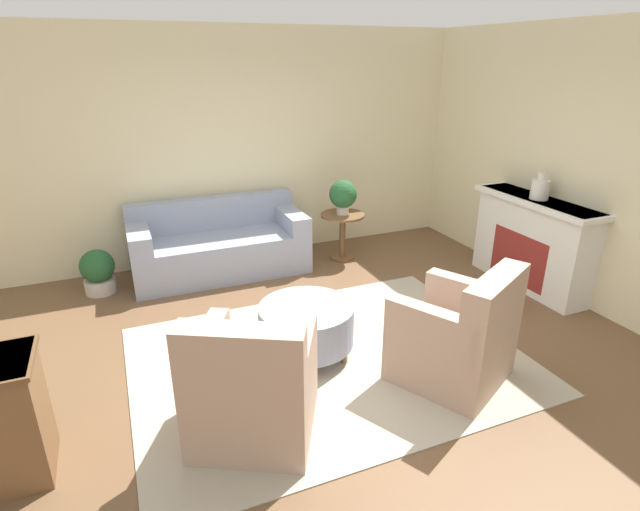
# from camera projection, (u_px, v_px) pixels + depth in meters

# --- Properties ---
(ground_plane) EXTENTS (16.00, 16.00, 0.00)m
(ground_plane) POSITION_uv_depth(u_px,v_px,m) (328.00, 360.00, 4.32)
(ground_plane) COLOR brown
(wall_back) EXTENTS (9.47, 0.12, 2.80)m
(wall_back) POSITION_uv_depth(u_px,v_px,m) (239.00, 147.00, 6.19)
(wall_back) COLOR beige
(wall_back) RESTS_ON ground_plane
(wall_right) EXTENTS (0.12, 9.76, 2.80)m
(wall_right) POSITION_uv_depth(u_px,v_px,m) (606.00, 172.00, 4.85)
(wall_right) COLOR beige
(wall_right) RESTS_ON ground_plane
(rug) EXTENTS (3.26, 2.45, 0.01)m
(rug) POSITION_uv_depth(u_px,v_px,m) (329.00, 360.00, 4.32)
(rug) COLOR #B2A893
(rug) RESTS_ON ground_plane
(couch) EXTENTS (2.03, 0.88, 0.86)m
(couch) POSITION_uv_depth(u_px,v_px,m) (219.00, 246.00, 5.99)
(couch) COLOR #8E99B2
(couch) RESTS_ON ground_plane
(armchair_left) EXTENTS (1.07, 1.07, 0.97)m
(armchair_left) POSITION_uv_depth(u_px,v_px,m) (252.00, 389.00, 3.33)
(armchair_left) COLOR tan
(armchair_left) RESTS_ON rug
(armchair_right) EXTENTS (1.07, 1.07, 0.97)m
(armchair_right) POSITION_uv_depth(u_px,v_px,m) (458.00, 339.00, 3.93)
(armchair_right) COLOR tan
(armchair_right) RESTS_ON rug
(ottoman_table) EXTENTS (0.82, 0.82, 0.47)m
(ottoman_table) POSITION_uv_depth(u_px,v_px,m) (306.00, 324.00, 4.29)
(ottoman_table) COLOR #8E99B2
(ottoman_table) RESTS_ON rug
(side_table) EXTENTS (0.55, 0.55, 0.60)m
(side_table) POSITION_uv_depth(u_px,v_px,m) (342.00, 228.00, 6.34)
(side_table) COLOR brown
(side_table) RESTS_ON ground_plane
(fireplace) EXTENTS (0.44, 1.54, 1.02)m
(fireplace) POSITION_uv_depth(u_px,v_px,m) (532.00, 241.00, 5.53)
(fireplace) COLOR white
(fireplace) RESTS_ON ground_plane
(vase_mantel_near) EXTENTS (0.19, 0.19, 0.28)m
(vase_mantel_near) POSITION_uv_depth(u_px,v_px,m) (540.00, 189.00, 5.30)
(vase_mantel_near) COLOR silver
(vase_mantel_near) RESTS_ON fireplace
(potted_plant_on_side_table) EXTENTS (0.35, 0.35, 0.43)m
(potted_plant_on_side_table) POSITION_uv_depth(u_px,v_px,m) (343.00, 195.00, 6.18)
(potted_plant_on_side_table) COLOR beige
(potted_plant_on_side_table) RESTS_ON side_table
(potted_plant_floor) EXTENTS (0.37, 0.37, 0.50)m
(potted_plant_floor) POSITION_uv_depth(u_px,v_px,m) (98.00, 271.00, 5.47)
(potted_plant_floor) COLOR beige
(potted_plant_floor) RESTS_ON ground_plane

